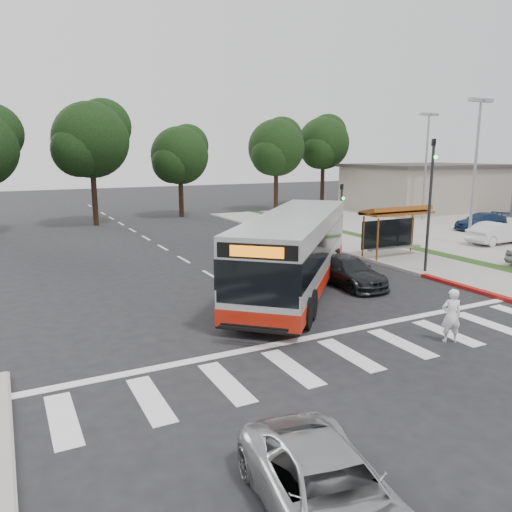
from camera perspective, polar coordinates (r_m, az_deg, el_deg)
ground at (r=19.22m, az=1.51°, el=-6.03°), size 140.00×140.00×0.00m
sidewalk_east at (r=31.68m, az=12.13°, el=0.94°), size 4.00×40.00×0.12m
curb_east at (r=30.47m, az=9.21°, el=0.65°), size 0.30×40.00×0.15m
curb_east_red at (r=23.40m, az=23.82°, el=-3.60°), size 0.32×6.00×0.15m
parking_lot at (r=41.51m, az=23.35°, el=2.74°), size 18.00×36.00×0.10m
commercial_building at (r=54.46m, az=18.57°, el=7.31°), size 14.00×10.00×4.40m
building_roof_cap at (r=54.35m, az=18.74°, el=9.77°), size 14.60×10.60×0.30m
crosswalk_ladder at (r=15.29m, az=10.68°, el=-11.01°), size 18.00×2.60×0.01m
bus_shelter at (r=29.05m, az=15.62°, el=4.37°), size 4.20×1.60×2.86m
traffic_signal_ne_tall at (r=25.49m, az=19.31°, el=6.63°), size 0.18×0.37×6.50m
traffic_signal_ne_short at (r=30.86m, az=9.72°, el=5.29°), size 0.18×0.37×4.00m
lot_light_front at (r=34.69m, az=23.89°, el=10.85°), size 1.90×0.35×9.01m
lot_light_mid at (r=45.85m, az=18.93°, el=11.20°), size 1.90×0.35×9.01m
tree_ne_a at (r=50.65m, az=2.37°, el=12.36°), size 6.16×5.74×9.30m
tree_ne_b at (r=56.06m, az=7.75°, el=12.74°), size 6.16×5.74×10.02m
tree_north_a at (r=42.70m, az=-18.28°, el=12.61°), size 6.60×6.15×10.17m
tree_north_b at (r=46.55m, az=-8.64°, el=11.39°), size 5.72×5.33×8.43m
transit_bus at (r=21.59m, az=4.52°, el=0.46°), size 10.66×11.35×3.31m
pedestrian at (r=16.85m, az=21.42°, el=-6.36°), size 0.74×0.63×1.73m
dark_sedan at (r=22.76m, az=10.44°, el=-1.72°), size 1.86×4.43×1.28m
silver_suv_south at (r=8.80m, az=8.36°, el=-25.25°), size 2.64×4.56×1.20m
parked_car_1 at (r=35.55m, az=25.80°, el=2.39°), size 4.30×1.62×1.40m
parked_car_3 at (r=41.56m, az=24.30°, el=3.63°), size 4.44×1.94×1.27m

